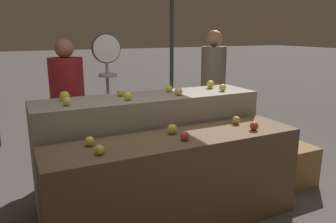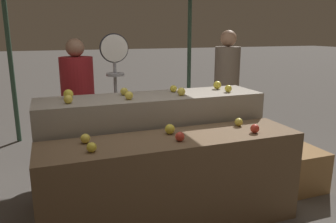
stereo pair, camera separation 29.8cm
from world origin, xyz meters
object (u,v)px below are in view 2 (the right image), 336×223
Objects in this scene: person_vendor_at_scale at (78,98)px; person_customer_left at (227,82)px; produce_scale at (115,73)px; wooden_crate_side at (301,169)px.

person_customer_left is at bearing 159.60° from person_vendor_at_scale.
produce_scale reaches higher than wooden_crate_side.
wooden_crate_side is (1.81, -1.00, -1.01)m from produce_scale.
produce_scale is 1.75m from person_customer_left.
produce_scale is at bearing 36.08° from person_customer_left.
person_customer_left reaches higher than produce_scale.
person_customer_left is at bearing 95.25° from wooden_crate_side.
person_customer_left is at bearing 14.37° from produce_scale.
produce_scale is 3.77× the size of wooden_crate_side.
produce_scale is at bearing 150.96° from wooden_crate_side.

